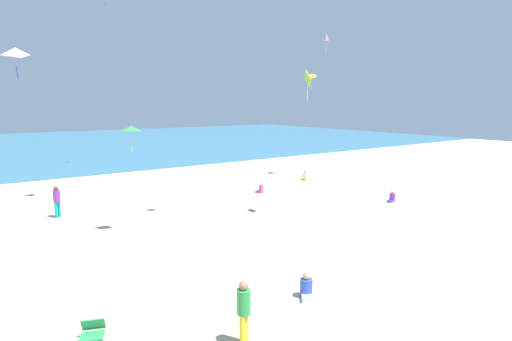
% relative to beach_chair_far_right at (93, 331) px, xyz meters
% --- Properties ---
extents(ground_plane, '(120.00, 120.00, 0.00)m').
position_rel_beach_chair_far_right_xyz_m(ground_plane, '(8.85, 10.20, -0.24)').
color(ground_plane, '#C6B58C').
extents(ocean_water, '(120.00, 60.00, 0.05)m').
position_rel_beach_chair_far_right_xyz_m(ocean_water, '(8.85, 54.97, -0.21)').
color(ocean_water, teal).
rests_on(ocean_water, ground_plane).
extents(beach_chair_far_right, '(0.75, 0.75, 0.52)m').
position_rel_beach_chair_far_right_xyz_m(beach_chair_far_right, '(0.00, 0.00, 0.00)').
color(beach_chair_far_right, '#2D9956').
rests_on(beach_chair_far_right, ground_plane).
extents(person_0, '(0.47, 0.47, 1.71)m').
position_rel_beach_chair_far_right_xyz_m(person_0, '(3.07, -2.43, 0.75)').
color(person_0, yellow).
rests_on(person_0, ground_plane).
extents(person_1, '(0.62, 0.59, 0.71)m').
position_rel_beach_chair_far_right_xyz_m(person_1, '(13.46, 11.39, 0.02)').
color(person_1, '#D8599E').
rests_on(person_1, ground_plane).
extents(person_2, '(0.67, 0.72, 0.82)m').
position_rel_beach_chair_far_right_xyz_m(person_2, '(6.02, -1.48, 0.06)').
color(person_2, blue).
rests_on(person_2, ground_plane).
extents(person_3, '(0.47, 0.47, 1.72)m').
position_rel_beach_chair_far_right_xyz_m(person_3, '(1.11, 12.78, 0.75)').
color(person_3, '#19ADB2').
rests_on(person_3, ground_plane).
extents(person_4, '(0.71, 0.58, 0.79)m').
position_rel_beach_chair_far_right_xyz_m(person_4, '(19.10, 13.18, 0.05)').
color(person_4, white).
rests_on(person_4, ground_plane).
extents(person_5, '(0.61, 0.41, 0.71)m').
position_rel_beach_chair_far_right_xyz_m(person_5, '(18.73, 4.71, 0.02)').
color(person_5, purple).
rests_on(person_5, ground_plane).
extents(kite_yellow, '(0.82, 0.68, 1.35)m').
position_rel_beach_chair_far_right_xyz_m(kite_yellow, '(20.45, 14.18, 8.03)').
color(kite_yellow, yellow).
extents(kite_pink, '(0.73, 0.79, 1.65)m').
position_rel_beach_chair_far_right_xyz_m(kite_pink, '(21.26, 13.45, 11.03)').
color(kite_pink, pink).
extents(kite_green, '(0.86, 0.82, 1.21)m').
position_rel_beach_chair_far_right_xyz_m(kite_green, '(3.69, 7.77, 4.67)').
color(kite_green, green).
extents(kite_lime, '(0.37, 0.83, 1.57)m').
position_rel_beach_chair_far_right_xyz_m(kite_lime, '(11.96, 5.21, 6.99)').
color(kite_lime, '#99DB33').
extents(kite_white, '(0.90, 0.85, 1.06)m').
position_rel_beach_chair_far_right_xyz_m(kite_white, '(-0.68, 5.69, 7.49)').
color(kite_white, white).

